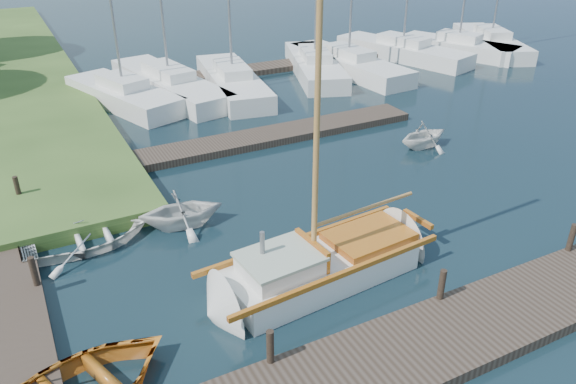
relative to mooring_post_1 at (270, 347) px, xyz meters
name	(u,v)px	position (x,y,z in m)	size (l,w,h in m)	color
ground	(288,227)	(3.00, 5.00, -0.70)	(160.00, 160.00, 0.00)	black
near_dock	(416,350)	(3.00, -1.00, -0.55)	(18.00, 2.20, 0.30)	#2F241C
far_dock	(258,138)	(5.00, 11.50, -0.55)	(14.00, 1.60, 0.30)	#2F241C
pontoon	(313,61)	(13.00, 21.00, -0.55)	(30.00, 1.60, 0.30)	#2F241C
mooring_post_1	(270,347)	(0.00, 0.00, 0.00)	(0.16, 0.16, 0.80)	black
mooring_post_2	(442,284)	(4.50, 0.00, 0.00)	(0.16, 0.16, 0.80)	black
mooring_post_3	(572,237)	(9.00, 0.00, 0.00)	(0.16, 0.16, 0.80)	black
mooring_post_4	(34,271)	(-4.00, 5.00, 0.00)	(0.16, 0.16, 0.80)	black
mooring_post_5	(17,188)	(-4.00, 10.00, 0.00)	(0.16, 0.16, 0.80)	black
sailboat	(325,266)	(2.69, 2.33, -0.36)	(7.30, 2.59, 9.83)	silver
tender_a	(86,235)	(-2.52, 6.72, -0.34)	(2.51, 3.52, 0.73)	silver
tender_b	(181,207)	(0.20, 6.53, -0.05)	(2.14, 2.48, 1.31)	silver
tender_d	(424,133)	(10.61, 8.01, -0.10)	(1.96, 2.28, 1.20)	silver
marina_boat_0	(124,93)	(1.27, 18.63, -0.13)	(4.41, 7.56, 10.38)	silver
marina_boat_1	(169,82)	(3.73, 19.44, -0.14)	(3.83, 9.65, 9.89)	silver
marina_boat_2	(232,80)	(6.71, 18.32, -0.13)	(3.52, 8.68, 11.21)	silver
marina_boat_3	(315,64)	(11.98, 19.08, -0.11)	(4.86, 8.64, 12.89)	silver
marina_boat_4	(349,62)	(13.90, 18.58, -0.14)	(2.93, 9.12, 9.80)	silver
marina_boat_5	(403,49)	(18.47, 19.56, -0.12)	(4.69, 9.01, 12.23)	silver
marina_boat_6	(458,46)	(22.15, 18.70, -0.13)	(5.00, 7.53, 10.34)	silver
marina_boat_7	(491,41)	(25.02, 18.80, -0.13)	(5.47, 8.78, 11.18)	silver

